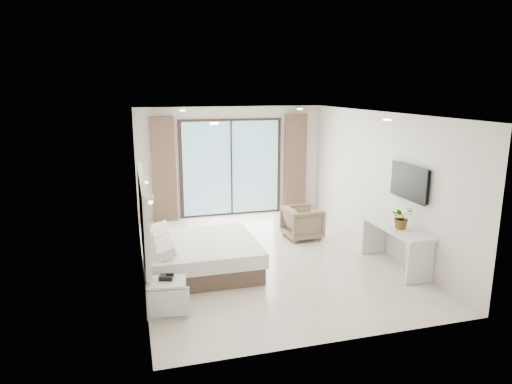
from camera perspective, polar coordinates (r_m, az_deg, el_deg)
ground at (r=8.79m, az=1.38°, el=-8.05°), size 6.20×6.20×0.00m
room_shell at (r=8.96m, az=-1.08°, el=2.86°), size 4.62×6.22×2.72m
bed at (r=8.09m, az=-7.08°, el=-7.90°), size 1.93×1.84×0.68m
nightstand at (r=6.76m, az=-11.05°, el=-12.77°), size 0.59×0.51×0.49m
phone at (r=6.70m, az=-11.13°, el=-10.41°), size 0.23×0.20×0.06m
console_desk at (r=8.47m, az=17.06°, el=-5.42°), size 0.51×1.63×0.77m
plant at (r=8.26m, az=17.74°, el=-3.29°), size 0.40×0.43×0.32m
armchair at (r=9.75m, az=5.84°, el=-3.65°), size 0.74×0.78×0.75m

